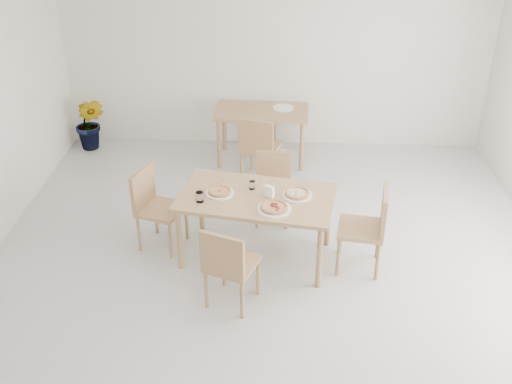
{
  "coord_description": "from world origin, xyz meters",
  "views": [
    {
      "loc": [
        0.11,
        -4.71,
        3.82
      ],
      "look_at": [
        -0.13,
        0.57,
        0.8
      ],
      "focal_mm": 42.0,
      "sensor_mm": 36.0,
      "label": 1
    }
  ],
  "objects_px": {
    "pizza_margherita": "(220,191)",
    "plate_mushroom": "(297,195)",
    "chair_north": "(273,182)",
    "pizza_mushroom": "(297,193)",
    "plate_pepperoni": "(274,209)",
    "chair_west": "(154,203)",
    "tumbler_a": "(200,197)",
    "tumbler_b": "(252,185)",
    "plate_empty": "(283,108)",
    "main_table": "(256,202)",
    "chair_back_s": "(259,145)",
    "chair_south": "(228,263)",
    "potted_plant": "(90,123)",
    "napkin_holder": "(269,192)",
    "second_table": "(262,117)",
    "chair_back_n": "(263,108)",
    "chair_east": "(370,224)",
    "plate_margherita": "(220,193)",
    "pizza_pepperoni": "(274,207)"
  },
  "relations": [
    {
      "from": "tumbler_b",
      "to": "potted_plant",
      "type": "relative_size",
      "value": 0.11
    },
    {
      "from": "chair_north",
      "to": "potted_plant",
      "type": "xyz_separation_m",
      "value": [
        -2.67,
        1.77,
        -0.07
      ]
    },
    {
      "from": "plate_mushroom",
      "to": "pizza_margherita",
      "type": "bearing_deg",
      "value": 179.8
    },
    {
      "from": "chair_north",
      "to": "plate_pepperoni",
      "type": "height_order",
      "value": "chair_north"
    },
    {
      "from": "chair_north",
      "to": "tumbler_a",
      "type": "height_order",
      "value": "tumbler_a"
    },
    {
      "from": "chair_west",
      "to": "chair_east",
      "type": "height_order",
      "value": "chair_east"
    },
    {
      "from": "main_table",
      "to": "chair_west",
      "type": "distance_m",
      "value": 1.13
    },
    {
      "from": "plate_mushroom",
      "to": "chair_back_s",
      "type": "height_order",
      "value": "chair_back_s"
    },
    {
      "from": "main_table",
      "to": "chair_back_s",
      "type": "distance_m",
      "value": 1.67
    },
    {
      "from": "pizza_margherita",
      "to": "plate_mushroom",
      "type": "bearing_deg",
      "value": -0.2
    },
    {
      "from": "pizza_margherita",
      "to": "chair_back_n",
      "type": "relative_size",
      "value": 0.38
    },
    {
      "from": "chair_north",
      "to": "napkin_holder",
      "type": "height_order",
      "value": "napkin_holder"
    },
    {
      "from": "plate_mushroom",
      "to": "pizza_mushroom",
      "type": "bearing_deg",
      "value": -90.0
    },
    {
      "from": "chair_back_n",
      "to": "chair_back_s",
      "type": "bearing_deg",
      "value": -93.52
    },
    {
      "from": "chair_west",
      "to": "tumbler_a",
      "type": "bearing_deg",
      "value": -103.22
    },
    {
      "from": "second_table",
      "to": "chair_back_n",
      "type": "relative_size",
      "value": 1.54
    },
    {
      "from": "chair_west",
      "to": "second_table",
      "type": "height_order",
      "value": "chair_west"
    },
    {
      "from": "second_table",
      "to": "chair_back_s",
      "type": "distance_m",
      "value": 0.68
    },
    {
      "from": "tumbler_b",
      "to": "tumbler_a",
      "type": "bearing_deg",
      "value": -150.72
    },
    {
      "from": "pizza_pepperoni",
      "to": "napkin_holder",
      "type": "height_order",
      "value": "napkin_holder"
    },
    {
      "from": "chair_east",
      "to": "plate_empty",
      "type": "distance_m",
      "value": 2.71
    },
    {
      "from": "chair_south",
      "to": "tumbler_a",
      "type": "height_order",
      "value": "chair_south"
    },
    {
      "from": "chair_back_s",
      "to": "pizza_margherita",
      "type": "bearing_deg",
      "value": 94.67
    },
    {
      "from": "chair_west",
      "to": "napkin_holder",
      "type": "relative_size",
      "value": 6.87
    },
    {
      "from": "chair_back_s",
      "to": "potted_plant",
      "type": "height_order",
      "value": "chair_back_s"
    },
    {
      "from": "chair_south",
      "to": "tumbler_b",
      "type": "relative_size",
      "value": 10.13
    },
    {
      "from": "pizza_mushroom",
      "to": "plate_empty",
      "type": "bearing_deg",
      "value": 93.83
    },
    {
      "from": "plate_mushroom",
      "to": "chair_back_s",
      "type": "xyz_separation_m",
      "value": [
        -0.46,
        1.64,
        -0.22
      ]
    },
    {
      "from": "tumbler_a",
      "to": "plate_empty",
      "type": "distance_m",
      "value": 2.67
    },
    {
      "from": "pizza_mushroom",
      "to": "chair_south",
      "type": "bearing_deg",
      "value": -126.93
    },
    {
      "from": "plate_pepperoni",
      "to": "second_table",
      "type": "distance_m",
      "value": 2.6
    },
    {
      "from": "tumbler_a",
      "to": "pizza_pepperoni",
      "type": "bearing_deg",
      "value": -9.62
    },
    {
      "from": "chair_east",
      "to": "plate_margherita",
      "type": "height_order",
      "value": "chair_east"
    },
    {
      "from": "chair_back_s",
      "to": "chair_back_n",
      "type": "relative_size",
      "value": 1.11
    },
    {
      "from": "potted_plant",
      "to": "pizza_mushroom",
      "type": "bearing_deg",
      "value": -41.07
    },
    {
      "from": "plate_margherita",
      "to": "pizza_margherita",
      "type": "relative_size",
      "value": 0.93
    },
    {
      "from": "main_table",
      "to": "pizza_mushroom",
      "type": "xyz_separation_m",
      "value": [
        0.42,
        0.02,
        0.11
      ]
    },
    {
      "from": "tumbler_a",
      "to": "chair_back_s",
      "type": "distance_m",
      "value": 1.89
    },
    {
      "from": "plate_pepperoni",
      "to": "chair_back_s",
      "type": "height_order",
      "value": "chair_back_s"
    },
    {
      "from": "plate_pepperoni",
      "to": "pizza_pepperoni",
      "type": "xyz_separation_m",
      "value": [
        0.0,
        0.0,
        0.02
      ]
    },
    {
      "from": "plate_pepperoni",
      "to": "second_table",
      "type": "height_order",
      "value": "plate_pepperoni"
    },
    {
      "from": "pizza_pepperoni",
      "to": "chair_back_s",
      "type": "height_order",
      "value": "chair_back_s"
    },
    {
      "from": "chair_south",
      "to": "chair_back_n",
      "type": "bearing_deg",
      "value": -71.46
    },
    {
      "from": "tumbler_b",
      "to": "plate_empty",
      "type": "relative_size",
      "value": 0.31
    },
    {
      "from": "chair_back_s",
      "to": "chair_west",
      "type": "bearing_deg",
      "value": 70.17
    },
    {
      "from": "chair_north",
      "to": "pizza_mushroom",
      "type": "distance_m",
      "value": 0.89
    },
    {
      "from": "chair_south",
      "to": "plate_empty",
      "type": "distance_m",
      "value": 3.27
    },
    {
      "from": "plate_empty",
      "to": "potted_plant",
      "type": "xyz_separation_m",
      "value": [
        -2.78,
        0.18,
        -0.36
      ]
    },
    {
      "from": "napkin_holder",
      "to": "chair_south",
      "type": "bearing_deg",
      "value": -81.68
    },
    {
      "from": "chair_east",
      "to": "plate_empty",
      "type": "height_order",
      "value": "chair_east"
    }
  ]
}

